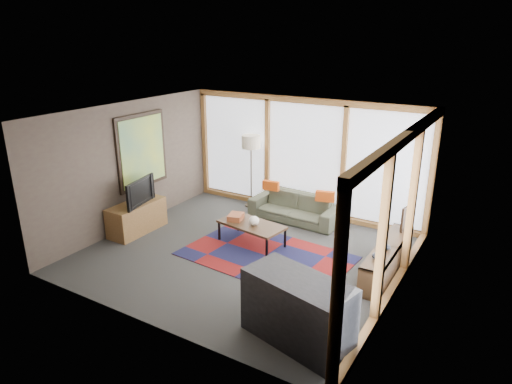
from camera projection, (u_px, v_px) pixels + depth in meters
The scene contains 17 objects.
ground at pixel (245, 254), 8.43m from camera, with size 5.50×5.50×0.00m, color #2E2E2B.
room_envelope at pixel (284, 171), 8.14m from camera, with size 5.52×5.02×2.62m.
rug at pixel (266, 256), 8.36m from camera, with size 2.95×1.90×0.01m, color maroon.
sofa at pixel (295, 207), 9.89m from camera, with size 1.97×0.77×0.58m, color #393E2C.
pillow_left at pixel (271, 186), 10.07m from camera, with size 0.37×0.11×0.21m, color #B4410F.
pillow_right at pixel (325, 196), 9.40m from camera, with size 0.39×0.12×0.21m, color #B4410F.
floor_lamp at pixel (251, 171), 10.51m from camera, with size 0.43×0.43×1.70m, color #32271A, non-canonical shape.
coffee_table at pixel (252, 234), 8.78m from camera, with size 1.27×0.64×0.42m, color black, non-canonical shape.
book_stack at pixel (236, 217), 8.88m from camera, with size 0.26×0.33×0.11m, color brown.
vase at pixel (254, 221), 8.62m from camera, with size 0.20×0.20×0.18m, color white.
bookshelf at pixel (387, 259), 7.71m from camera, with size 0.37×2.02×0.50m, color black, non-canonical shape.
bowl_a at pixel (378, 256), 7.18m from camera, with size 0.19×0.19×0.09m, color black.
bowl_b at pixel (386, 247), 7.50m from camera, with size 0.16×0.16×0.08m, color black.
shelf_picture at pixel (406, 218), 8.16m from camera, with size 0.04×0.35×0.46m, color black.
tv_console at pixel (137, 217), 9.31m from camera, with size 0.51×1.23×0.62m, color brown.
television at pixel (137, 192), 9.06m from camera, with size 0.93×0.12×0.54m, color black.
bar_counter at pixel (298, 310), 5.94m from camera, with size 1.45×0.68×0.92m, color black.
Camera 1 is at (4.07, -6.39, 3.88)m, focal length 32.00 mm.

